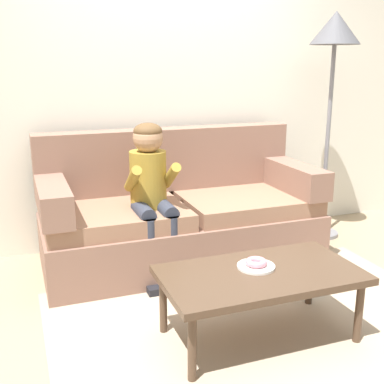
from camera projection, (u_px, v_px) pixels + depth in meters
The scene contains 10 objects.
ground at pixel (242, 304), 3.10m from camera, with size 10.00×10.00×0.00m, color #9E896B.
wall_back at pixel (172, 75), 4.01m from camera, with size 8.00×0.10×2.80m, color silver.
area_rug at pixel (260, 322), 2.88m from camera, with size 2.44×1.66×0.01m, color tan.
couch at pixel (179, 216), 3.74m from camera, with size 2.07×0.90×0.99m.
coffee_table at pixel (260, 278), 2.63m from camera, with size 1.09×0.59×0.41m.
person_child at pixel (151, 185), 3.37m from camera, with size 0.34×0.58×1.10m.
plate at pixel (256, 266), 2.67m from camera, with size 0.21×0.21×0.01m, color white.
donut at pixel (256, 262), 2.66m from camera, with size 0.12×0.12×0.04m, color pink.
toy_controller at pixel (309, 292), 3.22m from camera, with size 0.23×0.09×0.05m.
floor_lamp at pixel (334, 46), 3.94m from camera, with size 0.41×0.41×1.90m.
Camera 1 is at (-1.28, -2.52, 1.50)m, focal length 45.28 mm.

